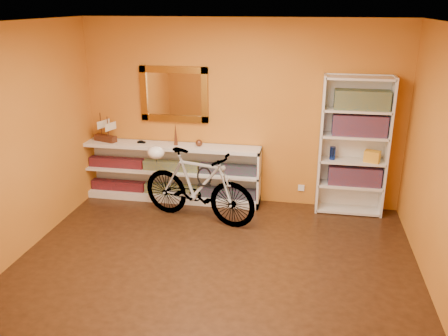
% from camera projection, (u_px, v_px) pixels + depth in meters
% --- Properties ---
extents(floor, '(4.50, 4.00, 0.01)m').
position_uv_depth(floor, '(213.00, 271.00, 5.12)').
color(floor, black).
rests_on(floor, ground).
extents(ceiling, '(4.50, 4.00, 0.01)m').
position_uv_depth(ceiling, '(210.00, 23.00, 4.24)').
color(ceiling, silver).
rests_on(ceiling, ground).
extents(back_wall, '(4.50, 0.01, 2.60)m').
position_uv_depth(back_wall, '(241.00, 114.00, 6.54)').
color(back_wall, '#BA681B').
rests_on(back_wall, ground).
extents(left_wall, '(0.01, 4.00, 2.60)m').
position_uv_depth(left_wall, '(9.00, 147.00, 5.06)').
color(left_wall, '#BA681B').
rests_on(left_wall, ground).
extents(gilt_mirror, '(0.98, 0.06, 0.78)m').
position_uv_depth(gilt_mirror, '(174.00, 94.00, 6.57)').
color(gilt_mirror, '#895A18').
rests_on(gilt_mirror, back_wall).
extents(wall_socket, '(0.09, 0.02, 0.09)m').
position_uv_depth(wall_socket, '(301.00, 188.00, 6.72)').
color(wall_socket, silver).
rests_on(wall_socket, back_wall).
extents(console_unit, '(2.60, 0.35, 0.85)m').
position_uv_depth(console_unit, '(172.00, 172.00, 6.82)').
color(console_unit, silver).
rests_on(console_unit, floor).
extents(cd_row_lower, '(2.50, 0.13, 0.14)m').
position_uv_depth(cd_row_lower, '(172.00, 189.00, 6.89)').
color(cd_row_lower, black).
rests_on(cd_row_lower, console_unit).
extents(cd_row_upper, '(2.50, 0.13, 0.14)m').
position_uv_depth(cd_row_upper, '(171.00, 166.00, 6.77)').
color(cd_row_upper, navy).
rests_on(cd_row_upper, console_unit).
extents(model_ship, '(0.38, 0.24, 0.42)m').
position_uv_depth(model_ship, '(104.00, 127.00, 6.77)').
color(model_ship, '#381B0F').
rests_on(model_ship, console_unit).
extents(toy_car, '(0.00, 0.00, 0.00)m').
position_uv_depth(toy_car, '(142.00, 143.00, 6.75)').
color(toy_car, black).
rests_on(toy_car, console_unit).
extents(bronze_ornament, '(0.06, 0.06, 0.33)m').
position_uv_depth(bronze_ornament, '(176.00, 134.00, 6.61)').
color(bronze_ornament, brown).
rests_on(bronze_ornament, console_unit).
extents(decorative_orb, '(0.10, 0.10, 0.10)m').
position_uv_depth(decorative_orb, '(199.00, 143.00, 6.59)').
color(decorative_orb, brown).
rests_on(decorative_orb, console_unit).
extents(bookcase, '(0.90, 0.30, 1.90)m').
position_uv_depth(bookcase, '(353.00, 147.00, 6.24)').
color(bookcase, silver).
rests_on(bookcase, floor).
extents(book_row_a, '(0.70, 0.22, 0.26)m').
position_uv_depth(book_row_a, '(354.00, 175.00, 6.37)').
color(book_row_a, maroon).
rests_on(book_row_a, bookcase).
extents(book_row_b, '(0.70, 0.22, 0.28)m').
position_uv_depth(book_row_b, '(359.00, 125.00, 6.13)').
color(book_row_b, maroon).
rests_on(book_row_b, bookcase).
extents(book_row_c, '(0.70, 0.22, 0.25)m').
position_uv_depth(book_row_c, '(362.00, 100.00, 6.01)').
color(book_row_c, navy).
rests_on(book_row_c, bookcase).
extents(travel_mug, '(0.08, 0.08, 0.18)m').
position_uv_depth(travel_mug, '(333.00, 153.00, 6.30)').
color(travel_mug, navy).
rests_on(travel_mug, bookcase).
extents(red_tin, '(0.16, 0.16, 0.19)m').
position_uv_depth(red_tin, '(342.00, 101.00, 6.09)').
color(red_tin, maroon).
rests_on(red_tin, bookcase).
extents(yellow_bag, '(0.23, 0.19, 0.15)m').
position_uv_depth(yellow_bag, '(372.00, 156.00, 6.19)').
color(yellow_bag, gold).
rests_on(yellow_bag, bookcase).
extents(bicycle, '(0.86, 1.73, 0.98)m').
position_uv_depth(bicycle, '(198.00, 186.00, 6.14)').
color(bicycle, silver).
rests_on(bicycle, floor).
extents(helmet, '(0.23, 0.22, 0.17)m').
position_uv_depth(helmet, '(156.00, 153.00, 6.28)').
color(helmet, white).
rests_on(helmet, bicycle).
extents(u_lock, '(0.20, 0.02, 0.20)m').
position_uv_depth(u_lock, '(204.00, 177.00, 6.05)').
color(u_lock, black).
rests_on(u_lock, bicycle).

